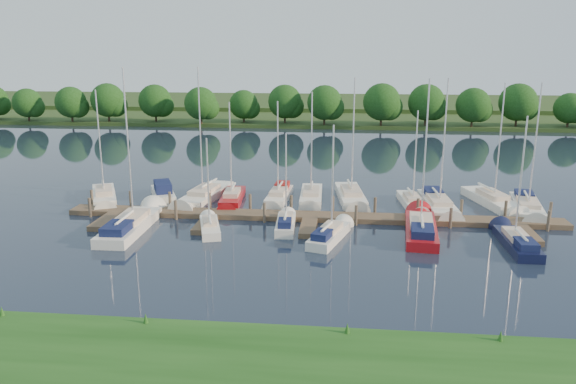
# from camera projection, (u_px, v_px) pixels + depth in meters

# --- Properties ---
(ground) EXTENTS (260.00, 260.00, 0.00)m
(ground) POSITION_uv_depth(u_px,v_px,m) (303.00, 254.00, 37.71)
(ground) COLOR #1A2235
(ground) RESTS_ON ground
(dock) EXTENTS (40.00, 6.00, 0.40)m
(dock) POSITION_uv_depth(u_px,v_px,m) (310.00, 219.00, 44.70)
(dock) COLOR #4B3D2A
(dock) RESTS_ON ground
(mooring_pilings) EXTENTS (38.24, 2.84, 2.00)m
(mooring_pilings) POSITION_uv_depth(u_px,v_px,m) (311.00, 210.00, 45.68)
(mooring_pilings) COLOR #473D33
(mooring_pilings) RESTS_ON ground
(far_shore) EXTENTS (180.00, 30.00, 0.60)m
(far_shore) POSITION_uv_depth(u_px,v_px,m) (332.00, 117.00, 109.90)
(far_shore) COLOR #28441A
(far_shore) RESTS_ON ground
(distant_hill) EXTENTS (220.00, 40.00, 1.40)m
(distant_hill) POSITION_uv_depth(u_px,v_px,m) (335.00, 103.00, 133.88)
(distant_hill) COLOR #324920
(distant_hill) RESTS_ON ground
(treeline) EXTENTS (145.31, 8.93, 8.31)m
(treeline) POSITION_uv_depth(u_px,v_px,m) (326.00, 104.00, 96.85)
(treeline) COLOR #38281C
(treeline) RESTS_ON ground
(sailboat_n_0) EXTENTS (4.69, 7.87, 10.43)m
(sailboat_n_0) POSITION_uv_depth(u_px,v_px,m) (104.00, 198.00, 50.68)
(sailboat_n_0) COLOR white
(sailboat_n_0) RESTS_ON ground
(motorboat) EXTENTS (3.77, 6.16, 1.93)m
(motorboat) POSITION_uv_depth(u_px,v_px,m) (163.00, 195.00, 51.38)
(motorboat) COLOR white
(motorboat) RESTS_ON ground
(sailboat_n_2) EXTENTS (3.57, 9.88, 12.31)m
(sailboat_n_2) POSITION_uv_depth(u_px,v_px,m) (204.00, 197.00, 51.10)
(sailboat_n_2) COLOR white
(sailboat_n_2) RESTS_ON ground
(sailboat_n_3) EXTENTS (2.14, 7.26, 9.36)m
(sailboat_n_3) POSITION_uv_depth(u_px,v_px,m) (232.00, 199.00, 50.23)
(sailboat_n_3) COLOR #9F0E14
(sailboat_n_3) RESTS_ON ground
(sailboat_n_4) EXTENTS (2.00, 7.27, 9.39)m
(sailboat_n_4) POSITION_uv_depth(u_px,v_px,m) (279.00, 197.00, 50.86)
(sailboat_n_4) COLOR white
(sailboat_n_4) RESTS_ON ground
(sailboat_n_5) EXTENTS (2.10, 7.97, 10.11)m
(sailboat_n_5) POSITION_uv_depth(u_px,v_px,m) (311.00, 197.00, 50.94)
(sailboat_n_5) COLOR white
(sailboat_n_5) RESTS_ON ground
(sailboat_n_6) EXTENTS (3.02, 9.07, 11.40)m
(sailboat_n_6) POSITION_uv_depth(u_px,v_px,m) (351.00, 198.00, 50.81)
(sailboat_n_6) COLOR white
(sailboat_n_6) RESTS_ON ground
(sailboat_n_7) EXTENTS (2.18, 6.83, 8.69)m
(sailboat_n_7) POSITION_uv_depth(u_px,v_px,m) (412.00, 203.00, 49.03)
(sailboat_n_7) COLOR white
(sailboat_n_7) RESTS_ON ground
(sailboat_n_8) EXTENTS (2.60, 9.16, 11.49)m
(sailboat_n_8) POSITION_uv_depth(u_px,v_px,m) (438.00, 205.00, 48.19)
(sailboat_n_8) COLOR white
(sailboat_n_8) RESTS_ON ground
(sailboat_n_9) EXTENTS (3.85, 8.72, 11.08)m
(sailboat_n_9) POSITION_uv_depth(u_px,v_px,m) (492.00, 202.00, 49.38)
(sailboat_n_9) COLOR white
(sailboat_n_9) RESTS_ON ground
(sailboat_n_10) EXTENTS (3.30, 8.97, 11.15)m
(sailboat_n_10) POSITION_uv_depth(u_px,v_px,m) (527.00, 208.00, 47.48)
(sailboat_n_10) COLOR white
(sailboat_n_10) RESTS_ON ground
(sailboat_s_0) EXTENTS (2.47, 9.91, 12.54)m
(sailboat_s_0) POSITION_uv_depth(u_px,v_px,m) (132.00, 225.00, 42.66)
(sailboat_s_0) COLOR white
(sailboat_s_0) RESTS_ON ground
(sailboat_s_1) EXTENTS (2.64, 5.64, 7.37)m
(sailboat_s_1) POSITION_uv_depth(u_px,v_px,m) (210.00, 227.00, 42.43)
(sailboat_s_1) COLOR white
(sailboat_s_1) RESTS_ON ground
(sailboat_s_2) EXTENTS (1.62, 5.79, 7.65)m
(sailboat_s_2) POSITION_uv_depth(u_px,v_px,m) (286.00, 224.00, 42.91)
(sailboat_s_2) COLOR white
(sailboat_s_2) RESTS_ON ground
(sailboat_s_3) EXTENTS (3.11, 6.67, 8.63)m
(sailboat_s_3) POSITION_uv_depth(u_px,v_px,m) (330.00, 235.00, 40.43)
(sailboat_s_3) COLOR white
(sailboat_s_3) RESTS_ON ground
(sailboat_s_4) EXTENTS (2.92, 9.35, 11.78)m
(sailboat_s_4) POSITION_uv_depth(u_px,v_px,m) (421.00, 229.00, 41.78)
(sailboat_s_4) COLOR #9F0E14
(sailboat_s_4) RESTS_ON ground
(sailboat_s_5) EXTENTS (1.83, 7.33, 9.40)m
(sailboat_s_5) POSITION_uv_depth(u_px,v_px,m) (516.00, 242.00, 38.99)
(sailboat_s_5) COLOR black
(sailboat_s_5) RESTS_ON ground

